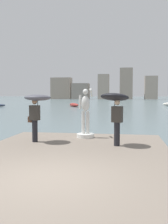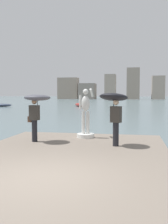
% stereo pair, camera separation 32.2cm
% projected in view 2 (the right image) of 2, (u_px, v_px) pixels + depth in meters
% --- Properties ---
extents(ground_plane, '(400.00, 400.00, 0.00)m').
position_uv_depth(ground_plane, '(120.00, 107.00, 45.36)').
color(ground_plane, slate).
extents(pier, '(6.65, 9.88, 0.40)m').
position_uv_depth(pier, '(63.00, 164.00, 8.01)').
color(pier, slate).
rests_on(pier, ground).
extents(statue_white_figure, '(0.77, 0.95, 2.19)m').
position_uv_depth(statue_white_figure, '(86.00, 120.00, 11.62)').
color(statue_white_figure, white).
rests_on(statue_white_figure, pier).
extents(onlooker_left, '(1.24, 1.24, 1.92)m').
position_uv_depth(onlooker_left, '(36.00, 104.00, 10.56)').
color(onlooker_left, black).
rests_on(onlooker_left, pier).
extents(onlooker_right, '(1.37, 1.39, 2.02)m').
position_uv_depth(onlooker_right, '(114.00, 103.00, 9.73)').
color(onlooker_right, black).
rests_on(onlooker_right, pier).
extents(boat_mid, '(2.90, 3.98, 0.65)m').
position_uv_depth(boat_mid, '(80.00, 105.00, 48.42)').
color(boat_mid, '#9E2D28').
rests_on(boat_mid, ground).
extents(boat_leftward, '(4.36, 1.74, 0.57)m').
position_uv_depth(boat_leftward, '(0.00, 105.00, 48.17)').
color(boat_leftward, '#2D384C').
rests_on(boat_leftward, ground).
extents(distant_skyline, '(63.56, 9.22, 13.67)m').
position_uv_depth(distant_skyline, '(118.00, 88.00, 116.84)').
color(distant_skyline, gray).
rests_on(distant_skyline, ground).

